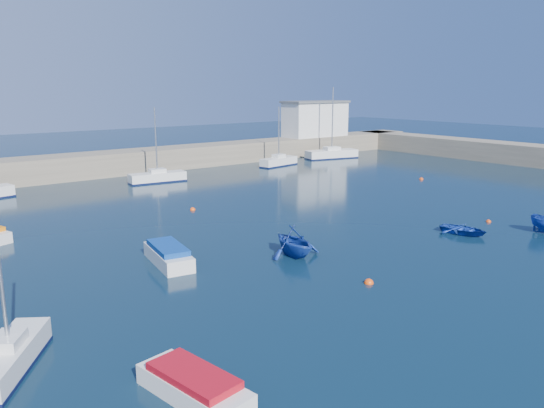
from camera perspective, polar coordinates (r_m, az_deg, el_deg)
ground at (r=29.78m, az=22.20°, el=-8.04°), size 220.00×220.00×0.00m
back_wall at (r=64.93m, az=-15.36°, el=4.40°), size 96.00×4.50×2.60m
right_arm at (r=82.76m, az=18.52°, el=5.86°), size 4.50×32.00×2.60m
harbor_office at (r=80.88m, az=4.67°, el=9.03°), size 10.00×4.00×5.00m
sailboat_1 at (r=21.84m, az=-26.37°, el=-14.50°), size 3.77×4.71×6.45m
sailboat_6 at (r=57.77m, az=-12.21°, el=2.87°), size 6.12×2.36×7.89m
sailboat_7 at (r=68.27m, az=0.73°, el=4.63°), size 5.78×2.50×7.51m
sailboat_8 at (r=75.97m, az=6.43°, el=5.40°), size 7.87×3.83×9.91m
motorboat_0 at (r=18.43m, az=-8.42°, el=-18.77°), size 2.21×4.52×0.97m
motorboat_1 at (r=31.16m, az=-11.09°, el=-5.39°), size 2.32×4.79×1.13m
dinghy_center at (r=38.93m, az=19.89°, el=-2.61°), size 2.91×3.57×0.65m
dinghy_left at (r=31.81m, az=2.38°, el=-4.01°), size 3.43×3.87×1.88m
buoy_0 at (r=28.24m, az=10.36°, el=-8.39°), size 0.50×0.50×0.50m
buoy_1 at (r=43.16m, az=22.26°, el=-1.80°), size 0.39×0.39×0.39m
buoy_3 at (r=44.28m, az=-8.53°, el=-0.65°), size 0.46×0.46×0.46m
buoy_4 at (r=60.48m, az=15.76°, el=2.55°), size 0.47×0.47×0.47m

